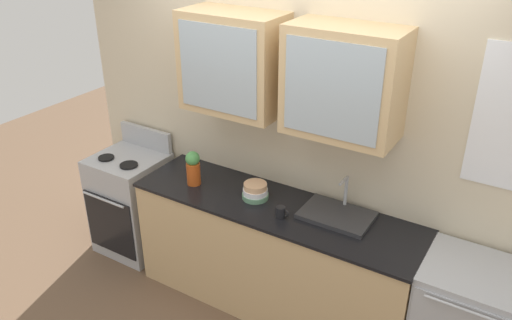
{
  "coord_description": "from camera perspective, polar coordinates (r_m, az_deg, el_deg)",
  "views": [
    {
      "loc": [
        1.52,
        -2.71,
        2.82
      ],
      "look_at": [
        -0.15,
        0.0,
        1.2
      ],
      "focal_mm": 36.39,
      "sensor_mm": 36.0,
      "label": 1
    }
  ],
  "objects": [
    {
      "name": "bowl_stack",
      "position": [
        3.71,
        -0.08,
        -3.45
      ],
      "size": [
        0.19,
        0.19,
        0.12
      ],
      "color": "#669972",
      "rests_on": "counter"
    },
    {
      "name": "ground_plane",
      "position": [
        4.2,
        1.83,
        -15.34
      ],
      "size": [
        10.0,
        10.0,
        0.0
      ],
      "primitive_type": "plane",
      "color": "brown"
    },
    {
      "name": "stove_range",
      "position": [
        4.65,
        -13.47,
        -4.57
      ],
      "size": [
        0.56,
        0.59,
        1.07
      ],
      "color": "#ADAFB5",
      "rests_on": "ground_plane"
    },
    {
      "name": "counter",
      "position": [
        3.91,
        1.92,
        -10.52
      ],
      "size": [
        2.13,
        0.6,
        0.89
      ],
      "color": "tan",
      "rests_on": "ground_plane"
    },
    {
      "name": "back_wall_unit",
      "position": [
        3.63,
        4.48,
        4.42
      ],
      "size": [
        3.8,
        0.47,
        2.59
      ],
      "color": "beige",
      "rests_on": "ground_plane"
    },
    {
      "name": "cup_near_sink",
      "position": [
        3.51,
        2.75,
        -5.75
      ],
      "size": [
        0.1,
        0.07,
        0.08
      ],
      "color": "black",
      "rests_on": "counter"
    },
    {
      "name": "sink_faucet",
      "position": [
        3.57,
        8.89,
        -5.89
      ],
      "size": [
        0.48,
        0.33,
        0.26
      ],
      "color": "#2D2D30",
      "rests_on": "counter"
    },
    {
      "name": "vase",
      "position": [
        3.89,
        -6.92,
        -0.83
      ],
      "size": [
        0.11,
        0.11,
        0.27
      ],
      "color": "#BF4C19",
      "rests_on": "counter"
    }
  ]
}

